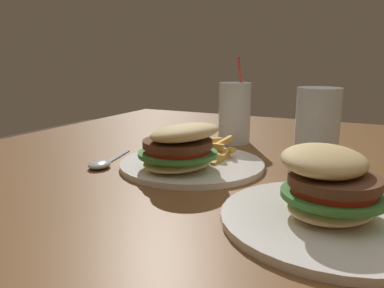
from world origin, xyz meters
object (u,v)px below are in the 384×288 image
object	(u,v)px
meal_plate_near	(186,153)
juice_glass	(234,114)
beer_glass	(317,130)
spoon	(102,163)
meal_plate_far	(330,199)

from	to	relation	value
meal_plate_near	juice_glass	xyz separation A→B (m)	(-0.25, -0.00, 0.04)
meal_plate_near	beer_glass	world-z (taller)	beer_glass
juice_glass	spoon	bearing A→B (deg)	-25.68
meal_plate_near	spoon	xyz separation A→B (m)	(0.05, -0.15, -0.03)
beer_glass	meal_plate_far	size ratio (longest dim) A/B	0.55
juice_glass	spoon	world-z (taller)	juice_glass
beer_glass	meal_plate_far	world-z (taller)	beer_glass
meal_plate_near	spoon	size ratio (longest dim) A/B	1.69
juice_glass	spoon	distance (m)	0.34
meal_plate_near	juice_glass	world-z (taller)	juice_glass
spoon	beer_glass	bearing A→B (deg)	103.63
juice_glass	spoon	xyz separation A→B (m)	(0.30, -0.14, -0.06)
meal_plate_near	spoon	bearing A→B (deg)	-72.87
meal_plate_near	beer_glass	bearing A→B (deg)	123.68
juice_glass	meal_plate_far	distance (m)	0.45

